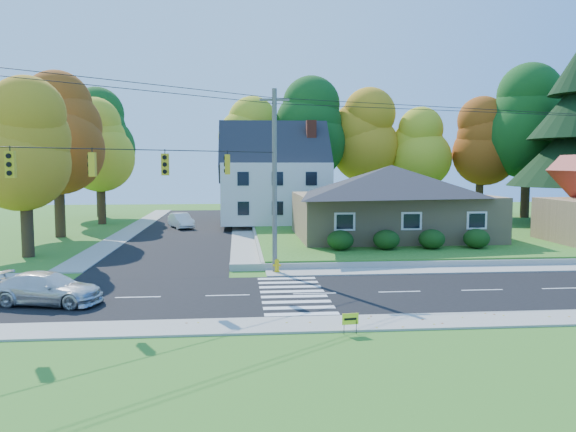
% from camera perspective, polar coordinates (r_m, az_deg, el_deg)
% --- Properties ---
extents(ground, '(120.00, 120.00, 0.00)m').
position_cam_1_polar(ground, '(26.12, 2.74, -7.92)').
color(ground, '#3D7923').
extents(road_main, '(90.00, 8.00, 0.02)m').
position_cam_1_polar(road_main, '(26.12, 2.74, -7.90)').
color(road_main, black).
rests_on(road_main, ground).
extents(road_cross, '(8.00, 44.00, 0.02)m').
position_cam_1_polar(road_cross, '(51.73, -10.11, -1.41)').
color(road_cross, black).
rests_on(road_cross, ground).
extents(sidewalk_north, '(90.00, 2.00, 0.08)m').
position_cam_1_polar(sidewalk_north, '(30.97, 1.46, -5.75)').
color(sidewalk_north, '#9C9A90').
rests_on(sidewalk_north, ground).
extents(sidewalk_south, '(90.00, 2.00, 0.08)m').
position_cam_1_polar(sidewalk_south, '(21.33, 4.62, -10.85)').
color(sidewalk_south, '#9C9A90').
rests_on(sidewalk_south, ground).
extents(lawn, '(30.00, 30.00, 0.50)m').
position_cam_1_polar(lawn, '(49.39, 14.41, -1.53)').
color(lawn, '#3D7923').
rests_on(lawn, ground).
extents(ranch_house, '(14.60, 10.60, 5.40)m').
position_cam_1_polar(ranch_house, '(42.86, 10.43, 1.59)').
color(ranch_house, tan).
rests_on(ranch_house, lawn).
extents(colonial_house, '(10.40, 8.40, 9.60)m').
position_cam_1_polar(colonial_house, '(53.33, -1.35, 3.80)').
color(colonial_house, silver).
rests_on(colonial_house, lawn).
extents(hedge_row, '(10.70, 1.70, 1.27)m').
position_cam_1_polar(hedge_row, '(37.00, 12.21, -2.33)').
color(hedge_row, '#163A10').
rests_on(hedge_row, lawn).
extents(traffic_infrastructure, '(38.10, 10.66, 10.00)m').
position_cam_1_polar(traffic_infrastructure, '(26.77, 2.07, 3.54)').
color(traffic_infrastructure, '#666059').
rests_on(traffic_infrastructure, ground).
extents(tree_lot_0, '(6.72, 6.72, 12.51)m').
position_cam_1_polar(tree_lot_0, '(59.26, -3.73, 7.54)').
color(tree_lot_0, '#3F2A19').
rests_on(tree_lot_0, lawn).
extents(tree_lot_1, '(7.84, 7.84, 14.60)m').
position_cam_1_polar(tree_lot_1, '(58.79, 2.21, 8.84)').
color(tree_lot_1, '#3F2A19').
rests_on(tree_lot_1, lawn).
extents(tree_lot_2, '(7.28, 7.28, 13.56)m').
position_cam_1_polar(tree_lot_2, '(60.79, 7.76, 8.06)').
color(tree_lot_2, '#3F2A19').
rests_on(tree_lot_2, lawn).
extents(tree_lot_3, '(6.16, 6.16, 11.47)m').
position_cam_1_polar(tree_lot_3, '(61.40, 13.46, 6.72)').
color(tree_lot_3, '#3F2A19').
rests_on(tree_lot_3, lawn).
extents(tree_lot_4, '(6.72, 6.72, 12.51)m').
position_cam_1_polar(tree_lot_4, '(62.67, 19.01, 7.14)').
color(tree_lot_4, '#3F2A19').
rests_on(tree_lot_4, lawn).
extents(tree_lot_5, '(8.40, 8.40, 15.64)m').
position_cam_1_polar(tree_lot_5, '(62.74, 23.20, 8.79)').
color(tree_lot_5, '#3F2A19').
rests_on(tree_lot_5, lawn).
extents(tree_west_0, '(6.16, 6.16, 11.47)m').
position_cam_1_polar(tree_west_0, '(39.57, -25.26, 6.51)').
color(tree_west_0, '#3F2A19').
rests_on(tree_west_0, ground).
extents(tree_west_1, '(7.28, 7.28, 13.56)m').
position_cam_1_polar(tree_west_1, '(49.42, -22.42, 7.78)').
color(tree_west_1, '#3F2A19').
rests_on(tree_west_1, ground).
extents(tree_west_2, '(6.72, 6.72, 12.51)m').
position_cam_1_polar(tree_west_2, '(58.78, -18.57, 6.81)').
color(tree_west_2, '#3F2A19').
rests_on(tree_west_2, ground).
extents(tree_west_3, '(7.84, 7.84, 14.60)m').
position_cam_1_polar(tree_west_3, '(67.08, -18.69, 7.70)').
color(tree_west_3, '#3F2A19').
rests_on(tree_west_3, ground).
extents(silver_sedan, '(5.00, 2.93, 1.36)m').
position_cam_1_polar(silver_sedan, '(26.10, -23.23, -6.78)').
color(silver_sedan, silver).
rests_on(silver_sedan, road_main).
extents(white_car, '(2.90, 4.47, 1.39)m').
position_cam_1_polar(white_car, '(53.21, -10.80, -0.47)').
color(white_car, silver).
rests_on(white_car, road_cross).
extents(fire_hydrant, '(0.45, 0.36, 0.80)m').
position_cam_1_polar(fire_hydrant, '(30.85, -1.14, -5.14)').
color(fire_hydrant, gold).
rests_on(fire_hydrant, ground).
extents(yard_sign, '(0.60, 0.11, 0.75)m').
position_cam_1_polar(yard_sign, '(20.12, 6.35, -10.40)').
color(yard_sign, black).
rests_on(yard_sign, ground).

